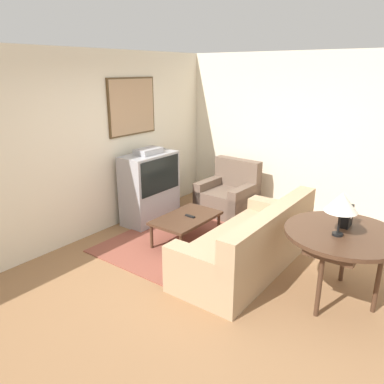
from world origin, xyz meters
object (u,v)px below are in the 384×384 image
(couch, at_px, (250,245))
(table_lamp, at_px, (342,203))
(armchair, at_px, (228,196))
(console_table, at_px, (343,238))
(tv, at_px, (150,187))
(mantel_clock, at_px, (347,216))
(coffee_table, at_px, (186,219))

(couch, relative_size, table_lamp, 4.81)
(couch, relative_size, armchair, 2.42)
(console_table, xyz_separation_m, table_lamp, (-0.13, 0.03, 0.42))
(tv, bearing_deg, table_lamp, -100.14)
(tv, bearing_deg, mantel_clock, -95.08)
(couch, xyz_separation_m, armchair, (1.50, 1.25, -0.00))
(coffee_table, height_order, mantel_clock, mantel_clock)
(couch, distance_m, coffee_table, 1.09)
(tv, xyz_separation_m, couch, (-0.38, -2.07, -0.29))
(table_lamp, height_order, mantel_clock, table_lamp)
(couch, xyz_separation_m, table_lamp, (-0.18, -1.07, 0.86))
(armchair, bearing_deg, couch, -47.98)
(armchair, xyz_separation_m, table_lamp, (-1.68, -2.32, 0.87))
(tv, relative_size, console_table, 1.01)
(tv, distance_m, table_lamp, 3.25)
(coffee_table, bearing_deg, table_lamp, -96.91)
(armchair, height_order, console_table, armchair)
(tv, xyz_separation_m, coffee_table, (-0.30, -0.99, -0.22))
(coffee_table, bearing_deg, tv, 73.03)
(tv, xyz_separation_m, armchair, (1.12, -0.83, -0.29))
(mantel_clock, bearing_deg, armchair, 58.94)
(coffee_table, bearing_deg, couch, -94.12)
(tv, bearing_deg, console_table, -97.79)
(couch, height_order, table_lamp, table_lamp)
(armchair, bearing_deg, console_table, -31.22)
(mantel_clock, bearing_deg, tv, 84.92)
(armchair, bearing_deg, coffee_table, -81.35)
(couch, distance_m, table_lamp, 1.39)
(couch, bearing_deg, console_table, 86.77)
(couch, height_order, mantel_clock, mantel_clock)
(console_table, distance_m, mantel_clock, 0.24)
(console_table, bearing_deg, mantel_clock, 10.85)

